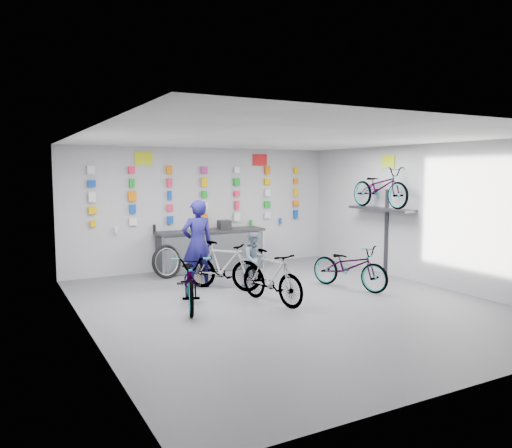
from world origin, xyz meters
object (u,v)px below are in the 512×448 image
counter (211,251)px  customer (255,259)px  clerk (197,244)px  bike_right (350,266)px  bike_service (223,266)px  bike_center (272,277)px  bike_left (190,280)px

counter → customer: customer is taller
clerk → customer: clerk is taller
bike_right → counter: bearing=100.6°
bike_service → clerk: 0.72m
bike_right → bike_center: bearing=168.0°
counter → bike_left: 3.36m
bike_left → bike_service: bearing=59.4°
clerk → bike_left: bearing=65.5°
bike_right → clerk: clerk is taller
bike_left → clerk: clerk is taller
clerk → customer: bearing=162.0°
bike_left → bike_service: 1.43m
clerk → customer: (1.13, -0.41, -0.35)m
customer → bike_left: bearing=-149.1°
bike_left → customer: (1.82, 0.98, 0.07)m
bike_service → bike_left: bearing=-179.5°
clerk → customer: 1.25m
bike_service → customer: 0.75m
bike_service → clerk: clerk is taller
bike_service → counter: bearing=33.1°
bike_left → bike_center: (1.42, -0.44, -0.00)m
bike_right → clerk: bearing=131.0°
bike_center → bike_service: bearing=91.9°
counter → bike_left: (-1.65, -2.93, 0.01)m
bike_center → customer: customer is taller
counter → bike_center: bearing=-93.9°
bike_center → bike_right: bearing=-5.0°
bike_center → clerk: clerk is taller
bike_left → customer: bearing=46.4°
bike_center → bike_right: bike_center is taller
bike_center → customer: 1.47m
bike_right → customer: bearing=124.9°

